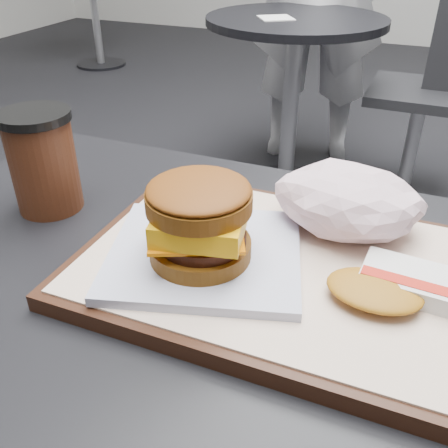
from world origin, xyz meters
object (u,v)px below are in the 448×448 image
serving_tray (269,266)px  breakfast_sandwich (201,229)px  crumpled_wrapper (348,201)px  neighbor_chair (443,83)px  customer_table (203,415)px  coffee_cup (43,162)px  neighbor_table (293,69)px  hash_brown (395,285)px

serving_tray → breakfast_sandwich: (-0.06, -0.03, 0.05)m
breakfast_sandwich → serving_tray: bearing=28.2°
breakfast_sandwich → crumpled_wrapper: breakfast_sandwich is taller
serving_tray → neighbor_chair: size_ratio=0.43×
serving_tray → neighbor_chair: bearing=84.5°
customer_table → coffee_cup: 0.36m
breakfast_sandwich → neighbor_table: breakfast_sandwich is taller
serving_tray → breakfast_sandwich: breakfast_sandwich is taller
customer_table → coffee_cup: size_ratio=6.41×
customer_table → serving_tray: serving_tray is taller
serving_tray → breakfast_sandwich: 0.08m
neighbor_table → coffee_cup: bearing=-86.1°
crumpled_wrapper → neighbor_table: 1.60m
customer_table → crumpled_wrapper: 0.30m
hash_brown → neighbor_table: hash_brown is taller
customer_table → crumpled_wrapper: bearing=51.5°
crumpled_wrapper → serving_tray: bearing=-124.6°
customer_table → neighbor_chair: neighbor_chair is taller
customer_table → hash_brown: (0.18, 0.05, 0.22)m
serving_tray → neighbor_table: (-0.40, 1.59, -0.23)m
crumpled_wrapper → neighbor_table: size_ratio=0.21×
hash_brown → neighbor_chair: size_ratio=0.14×
breakfast_sandwich → hash_brown: size_ratio=1.91×
serving_tray → coffee_cup: (-0.30, 0.03, 0.05)m
coffee_cup → customer_table: bearing=-19.1°
crumpled_wrapper → neighbor_table: (-0.46, 1.51, -0.27)m
crumpled_wrapper → breakfast_sandwich: bearing=-135.3°
breakfast_sandwich → coffee_cup: (-0.24, 0.06, 0.00)m
customer_table → hash_brown: bearing=14.5°
customer_table → breakfast_sandwich: bearing=104.3°
serving_tray → breakfast_sandwich: bearing=-151.8°
customer_table → neighbor_table: size_ratio=1.07×
hash_brown → neighbor_chair: neighbor_chair is taller
breakfast_sandwich → hash_brown: 0.19m
breakfast_sandwich → neighbor_chair: breakfast_sandwich is taller
serving_tray → breakfast_sandwich: size_ratio=1.65×
serving_tray → neighbor_chair: 1.80m
neighbor_table → breakfast_sandwich: bearing=-78.1°
breakfast_sandwich → neighbor_table: (-0.34, 1.63, -0.28)m
crumpled_wrapper → neighbor_chair: (0.11, 1.69, -0.31)m
coffee_cup → hash_brown: bearing=-5.2°
hash_brown → customer_table: bearing=-165.5°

